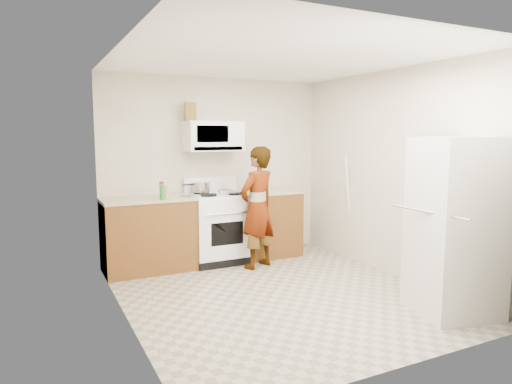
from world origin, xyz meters
TOP-DOWN VIEW (x-y plane):
  - floor at (0.00, 0.00)m, footprint 3.60×3.60m
  - back_wall at (0.00, 1.79)m, footprint 3.20×0.02m
  - right_wall at (1.59, 0.00)m, footprint 0.02×3.60m
  - cabinet_left at (-1.04, 1.49)m, footprint 1.12×0.62m
  - counter_left at (-1.04, 1.49)m, footprint 1.14×0.64m
  - cabinet_right at (0.68, 1.49)m, footprint 0.80×0.62m
  - counter_right at (0.68, 1.49)m, footprint 0.82×0.64m
  - gas_range at (-0.10, 1.48)m, footprint 0.76×0.65m
  - microwave at (-0.10, 1.61)m, footprint 0.76×0.38m
  - person at (0.26, 1.01)m, footprint 0.68×0.57m
  - fridge at (1.26, -1.21)m, footprint 0.85×0.85m
  - kettle at (0.58, 1.69)m, footprint 0.17×0.17m
  - jug at (-0.42, 1.62)m, footprint 0.16×0.16m
  - saucepan at (-0.28, 1.61)m, footprint 0.27×0.27m
  - tray at (0.02, 1.37)m, footprint 0.29×0.23m
  - bottle_spray at (-0.89, 1.35)m, footprint 0.06×0.06m
  - bottle_hot_sauce at (-0.86, 1.28)m, footprint 0.06×0.06m
  - bottle_green_cap at (-0.91, 1.22)m, footprint 0.07×0.07m
  - pot_lid at (-0.53, 1.39)m, footprint 0.30×0.30m
  - broom at (1.60, 0.83)m, footprint 0.30×0.16m

SIDE VIEW (x-z plane):
  - floor at x=0.00m, z-range 0.00..0.00m
  - cabinet_left at x=-1.04m, z-range 0.00..0.90m
  - cabinet_right at x=0.68m, z-range 0.00..0.90m
  - gas_range at x=-0.10m, z-range -0.08..1.05m
  - broom at x=1.60m, z-range 0.01..1.44m
  - person at x=0.26m, z-range 0.00..1.57m
  - fridge at x=1.26m, z-range 0.00..1.70m
  - counter_left at x=-1.04m, z-range 0.90..0.93m
  - counter_right at x=0.68m, z-range 0.90..0.93m
  - pot_lid at x=-0.53m, z-range 0.94..0.95m
  - tray at x=0.02m, z-range 0.93..0.98m
  - bottle_hot_sauce at x=-0.86m, z-range 0.94..1.10m
  - saucepan at x=-0.28m, z-range 0.95..1.08m
  - bottle_green_cap at x=-0.91m, z-range 0.94..1.12m
  - kettle at x=0.58m, z-range 0.94..1.14m
  - bottle_spray at x=-0.89m, z-range 0.94..1.15m
  - back_wall at x=0.00m, z-range 0.00..2.50m
  - right_wall at x=1.59m, z-range 0.00..2.50m
  - microwave at x=-0.10m, z-range 1.50..1.90m
  - jug at x=-0.42m, z-range 1.90..2.14m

